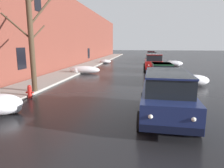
# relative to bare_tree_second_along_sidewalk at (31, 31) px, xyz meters

# --- Properties ---
(left_sidewalk_slab) EXTENTS (2.68, 80.00, 0.14)m
(left_sidewalk_slab) POSITION_rel_bare_tree_second_along_sidewalk_xyz_m (-1.20, 7.53, -3.47)
(left_sidewalk_slab) COLOR gray
(left_sidewalk_slab) RESTS_ON ground
(brick_townhouse_facade) EXTENTS (0.63, 80.00, 8.47)m
(brick_townhouse_facade) POSITION_rel_bare_tree_second_along_sidewalk_xyz_m (-3.04, 7.53, 0.69)
(brick_townhouse_facade) COLOR brown
(brick_townhouse_facade) RESTS_ON ground
(snow_bank_near_corner_left) EXTENTS (1.75, 1.40, 0.82)m
(snow_bank_near_corner_left) POSITION_rel_bare_tree_second_along_sidewalk_xyz_m (0.54, -3.63, -3.16)
(snow_bank_near_corner_left) COLOR white
(snow_bank_near_corner_left) RESTS_ON ground
(snow_bank_along_left_kerb) EXTENTS (1.91, 1.17, 0.75)m
(snow_bank_along_left_kerb) POSITION_rel_bare_tree_second_along_sidewalk_xyz_m (9.78, 3.85, -3.19)
(snow_bank_along_left_kerb) COLOR white
(snow_bank_along_left_kerb) RESTS_ON ground
(snow_bank_mid_block_left) EXTENTS (1.67, 1.11, 0.60)m
(snow_bank_mid_block_left) POSITION_rel_bare_tree_second_along_sidewalk_xyz_m (0.45, 19.32, -3.26)
(snow_bank_mid_block_left) COLOR white
(snow_bank_mid_block_left) RESTS_ON ground
(snow_bank_near_corner_right) EXTENTS (2.17, 1.27, 0.72)m
(snow_bank_near_corner_right) POSITION_rel_bare_tree_second_along_sidewalk_xyz_m (10.12, 16.85, -3.19)
(snow_bank_near_corner_right) COLOR white
(snow_bank_near_corner_right) RESTS_ON ground
(snow_bank_along_right_kerb) EXTENTS (3.05, 0.92, 0.74)m
(snow_bank_along_right_kerb) POSITION_rel_bare_tree_second_along_sidewalk_xyz_m (0.40, 8.30, -3.18)
(snow_bank_along_right_kerb) COLOR white
(snow_bank_along_right_kerb) RESTS_ON ground
(bare_tree_second_along_sidewalk) EXTENTS (2.70, 2.41, 6.88)m
(bare_tree_second_along_sidewalk) POSITION_rel_bare_tree_second_along_sidewalk_xyz_m (0.00, 0.00, 0.00)
(bare_tree_second_along_sidewalk) COLOR #423323
(bare_tree_second_along_sidewalk) RESTS_ON ground
(suv_darkblue_approaching_near_lane) EXTENTS (2.11, 4.39, 1.82)m
(suv_darkblue_approaching_near_lane) POSITION_rel_bare_tree_second_along_sidewalk_xyz_m (7.14, -3.14, -2.56)
(suv_darkblue_approaching_near_lane) COLOR navy
(suv_darkblue_approaching_near_lane) RESTS_ON ground
(sedan_green_parked_kerbside_close) EXTENTS (1.97, 4.44, 1.42)m
(sedan_green_parked_kerbside_close) POSITION_rel_bare_tree_second_along_sidewalk_xyz_m (7.60, 4.84, -2.79)
(sedan_green_parked_kerbside_close) COLOR #1E5633
(sedan_green_parked_kerbside_close) RESTS_ON ground
(suv_red_parked_kerbside_mid) EXTENTS (2.06, 4.41, 1.82)m
(suv_red_parked_kerbside_mid) POSITION_rel_bare_tree_second_along_sidewalk_xyz_m (7.22, 11.45, -2.56)
(suv_red_parked_kerbside_mid) COLOR red
(suv_red_parked_kerbside_mid) RESTS_ON ground
(sedan_black_parked_far_down_block) EXTENTS (2.06, 4.25, 1.42)m
(sedan_black_parked_far_down_block) POSITION_rel_bare_tree_second_along_sidewalk_xyz_m (7.67, 19.38, -2.79)
(sedan_black_parked_far_down_block) COLOR black
(sedan_black_parked_far_down_block) RESTS_ON ground
(sedan_grey_queued_behind_truck) EXTENTS (2.16, 4.42, 1.42)m
(sedan_grey_queued_behind_truck) POSITION_rel_bare_tree_second_along_sidewalk_xyz_m (7.58, 25.95, -2.79)
(sedan_grey_queued_behind_truck) COLOR slate
(sedan_grey_queued_behind_truck) RESTS_ON ground
(sedan_maroon_at_far_intersection) EXTENTS (1.87, 4.03, 1.42)m
(sedan_maroon_at_far_intersection) POSITION_rel_bare_tree_second_along_sidewalk_xyz_m (7.52, 32.01, -2.79)
(sedan_maroon_at_far_intersection) COLOR maroon
(sedan_maroon_at_far_intersection) RESTS_ON ground
(fire_hydrant) EXTENTS (0.42, 0.22, 0.71)m
(fire_hydrant) POSITION_rel_bare_tree_second_along_sidewalk_xyz_m (0.27, -1.09, -3.19)
(fire_hydrant) COLOR #B21E19
(fire_hydrant) RESTS_ON ground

